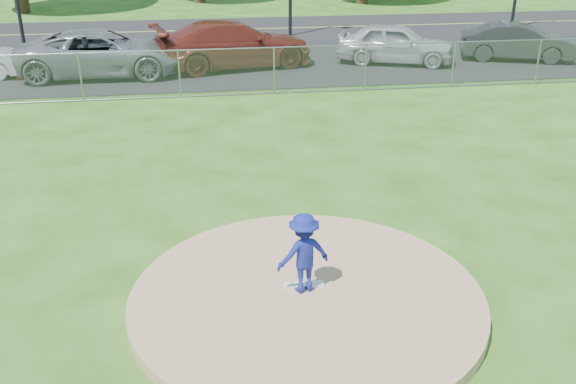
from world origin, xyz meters
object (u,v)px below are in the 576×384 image
(pitcher, at_px, (304,253))
(parked_car_gray, at_px, (102,53))
(parked_car_darkred, at_px, (234,44))
(parked_car_pearl, at_px, (396,43))
(traffic_cone, at_px, (20,69))
(parked_car_charcoal, at_px, (517,42))

(pitcher, xyz_separation_m, parked_car_gray, (-4.71, 15.18, -0.03))
(pitcher, relative_size, parked_car_darkred, 0.22)
(parked_car_pearl, bearing_deg, parked_car_gray, 111.48)
(parked_car_gray, relative_size, parked_car_darkred, 0.98)
(traffic_cone, relative_size, parked_car_darkred, 0.11)
(parked_car_pearl, bearing_deg, traffic_cone, 111.00)
(parked_car_pearl, xyz_separation_m, parked_car_charcoal, (4.87, -0.15, -0.05))
(parked_car_gray, xyz_separation_m, parked_car_pearl, (10.91, 0.46, -0.05))
(traffic_cone, xyz_separation_m, parked_car_charcoal, (18.63, 0.32, 0.39))
(pitcher, bearing_deg, parked_car_charcoal, -139.97)
(pitcher, height_order, traffic_cone, pitcher)
(pitcher, xyz_separation_m, parked_car_darkred, (0.01, 15.82, 0.03))
(parked_car_gray, relative_size, parked_car_pearl, 1.30)
(parked_car_gray, relative_size, parked_car_charcoal, 1.35)
(pitcher, relative_size, parked_car_gray, 0.22)
(pitcher, xyz_separation_m, parked_car_pearl, (6.20, 15.65, -0.08))
(parked_car_darkred, xyz_separation_m, parked_car_pearl, (6.19, -0.17, -0.10))
(pitcher, bearing_deg, parked_car_pearl, -126.04)
(pitcher, height_order, parked_car_gray, parked_car_gray)
(pitcher, height_order, parked_car_charcoal, pitcher)
(traffic_cone, bearing_deg, parked_car_darkred, 4.84)
(traffic_cone, bearing_deg, parked_car_pearl, 1.95)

